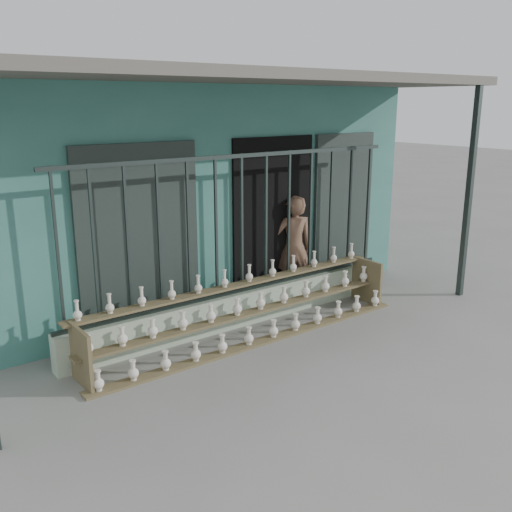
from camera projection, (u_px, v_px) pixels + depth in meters
ground at (308, 357)px, 6.61m from camera, size 60.00×60.00×0.00m
workshop_building at (139, 179)px, 9.45m from camera, size 7.40×6.60×3.21m
parapet_wall at (242, 308)px, 7.56m from camera, size 5.00×0.20×0.45m
security_fence at (242, 225)px, 7.26m from camera, size 5.00×0.04×1.80m
shelf_rack at (250, 310)px, 7.09m from camera, size 4.50×0.68×0.85m
elderly_woman at (294, 248)px, 8.42m from camera, size 0.67×0.56×1.55m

